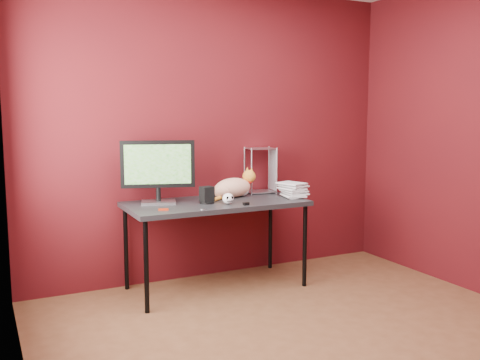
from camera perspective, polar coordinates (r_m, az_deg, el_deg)
name	(u,v)px	position (r m, az deg, el deg)	size (l,w,h in m)	color
room	(328,121)	(3.32, 9.38, 6.19)	(3.52, 3.52, 2.61)	brown
desk	(216,207)	(4.51, -2.59, -2.93)	(1.50, 0.70, 0.75)	black
monitor	(158,169)	(4.41, -8.75, 1.21)	(0.58, 0.27, 0.52)	#B8B7BC
cat	(233,187)	(4.70, -0.75, -0.79)	(0.52, 0.29, 0.26)	orange
skull_mug	(228,199)	(4.37, -1.27, -1.99)	(0.09, 0.09, 0.09)	white
speaker	(207,196)	(4.41, -3.56, -1.67)	(0.12, 0.12, 0.14)	black
book_stack	(285,117)	(4.67, 4.85, 6.72)	(0.24, 0.28, 1.41)	beige
wire_rack	(260,170)	(4.96, 2.20, 1.07)	(0.27, 0.23, 0.42)	#B8B7BC
pocket_knife	(163,209)	(4.14, -8.17, -3.13)	(0.08, 0.02, 0.02)	#A7250C
black_gadget	(246,204)	(4.33, 0.65, -2.54)	(0.05, 0.03, 0.02)	black
washer	(203,209)	(4.15, -3.98, -3.13)	(0.04, 0.04, 0.00)	#B8B7BC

